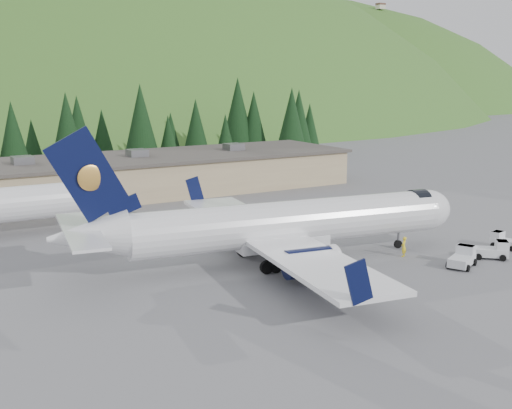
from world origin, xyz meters
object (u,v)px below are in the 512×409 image
Objects in this scene: terminal_building at (102,177)px; ramp_worker at (404,247)px; baggage_tug_b at (493,250)px; airliner at (280,225)px; baggage_tug_a at (463,258)px; baggage_tug_c at (504,241)px.

terminal_building is 38.75× the size of ramp_worker.
terminal_building reaches higher than baggage_tug_b.
airliner reaches higher than terminal_building.
airliner reaches higher than baggage_tug_a.
terminal_building is at bearing 83.97° from baggage_tug_a.
airliner is at bearing 58.98° from baggage_tug_c.
baggage_tug_a is at bearing -70.28° from terminal_building.
terminal_building is at bearing 16.02° from baggage_tug_c.
airliner is at bearing 119.27° from baggage_tug_a.
airliner reaches higher than ramp_worker.
ramp_worker is (14.48, -42.08, -1.71)m from terminal_building.
baggage_tug_c is 10.64m from ramp_worker.
ramp_worker reaches higher than baggage_tug_c.
ramp_worker is at bearing -173.16° from baggage_tug_b.
baggage_tug_b is at bearing -18.47° from airliner.
ramp_worker is (10.54, -4.24, -2.37)m from airliner.
baggage_tug_c is (3.85, 1.90, -0.08)m from baggage_tug_b.
baggage_tug_a is 8.33m from baggage_tug_c.
terminal_building is (-24.81, 44.61, 1.96)m from baggage_tug_c.
baggage_tug_b is 0.05× the size of terminal_building.
baggage_tug_c is (20.87, -6.77, -2.63)m from airliner.
airliner reaches higher than baggage_tug_b.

